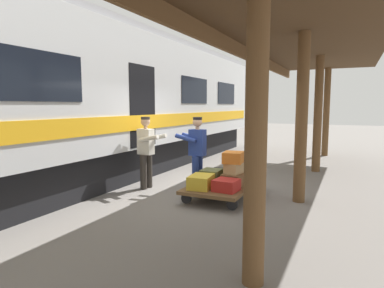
# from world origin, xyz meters

# --- Properties ---
(ground_plane) EXTENTS (60.00, 60.00, 0.00)m
(ground_plane) POSITION_xyz_m (0.00, 0.00, 0.00)
(ground_plane) COLOR slate
(platform_canopy) EXTENTS (3.20, 14.92, 3.56)m
(platform_canopy) POSITION_xyz_m (-1.80, 0.00, 3.28)
(platform_canopy) COLOR brown
(platform_canopy) RESTS_ON ground_plane
(train_car) EXTENTS (3.02, 17.40, 4.00)m
(train_car) POSITION_xyz_m (3.41, 0.00, 2.06)
(train_car) COLOR silver
(train_car) RESTS_ON ground_plane
(luggage_cart) EXTENTS (1.21, 2.02, 0.29)m
(luggage_cart) POSITION_xyz_m (-0.32, 0.31, 0.24)
(luggage_cart) COLOR brown
(luggage_cart) RESTS_ON ground_plane
(suitcase_red_plastic) EXTENTS (0.48, 0.48, 0.23)m
(suitcase_red_plastic) POSITION_xyz_m (-0.59, 0.87, 0.40)
(suitcase_red_plastic) COLOR #AD231E
(suitcase_red_plastic) RESTS_ON luggage_cart
(suitcase_black_hardshell) EXTENTS (0.48, 0.58, 0.19)m
(suitcase_black_hardshell) POSITION_xyz_m (-0.05, -0.24, 0.38)
(suitcase_black_hardshell) COLOR black
(suitcase_black_hardshell) RESTS_ON luggage_cart
(suitcase_slate_roller) EXTENTS (0.46, 0.65, 0.20)m
(suitcase_slate_roller) POSITION_xyz_m (-0.59, -0.24, 0.39)
(suitcase_slate_roller) COLOR #4C515B
(suitcase_slate_roller) RESTS_ON luggage_cart
(suitcase_olive_duffel) EXTENTS (0.43, 0.48, 0.29)m
(suitcase_olive_duffel) POSITION_xyz_m (-0.05, 0.31, 0.43)
(suitcase_olive_duffel) COLOR brown
(suitcase_olive_duffel) RESTS_ON luggage_cart
(suitcase_brown_leather) EXTENTS (0.47, 0.64, 0.25)m
(suitcase_brown_leather) POSITION_xyz_m (-0.59, 0.31, 0.41)
(suitcase_brown_leather) COLOR brown
(suitcase_brown_leather) RESTS_ON luggage_cart
(suitcase_yellow_case) EXTENTS (0.49, 0.65, 0.26)m
(suitcase_yellow_case) POSITION_xyz_m (-0.05, 0.87, 0.42)
(suitcase_yellow_case) COLOR gold
(suitcase_yellow_case) RESTS_ON luggage_cart
(suitcase_tan_vintage) EXTENTS (0.38, 0.46, 0.22)m
(suitcase_tan_vintage) POSITION_xyz_m (-0.57, 0.30, 0.64)
(suitcase_tan_vintage) COLOR tan
(suitcase_tan_vintage) RESTS_ON suitcase_brown_leather
(suitcase_orange_carryall) EXTENTS (0.45, 0.51, 0.23)m
(suitcase_orange_carryall) POSITION_xyz_m (-0.53, 0.28, 0.87)
(suitcase_orange_carryall) COLOR #CC6B23
(suitcase_orange_carryall) RESTS_ON suitcase_tan_vintage
(suitcase_burgundy_valise) EXTENTS (0.48, 0.52, 0.24)m
(suitcase_burgundy_valise) POSITION_xyz_m (-0.62, -0.21, 0.61)
(suitcase_burgundy_valise) COLOR maroon
(suitcase_burgundy_valise) RESTS_ON suitcase_slate_roller
(porter_in_overalls) EXTENTS (0.67, 0.44, 1.70)m
(porter_in_overalls) POSITION_xyz_m (0.43, 0.05, 0.93)
(porter_in_overalls) COLOR navy
(porter_in_overalls) RESTS_ON ground_plane
(porter_by_door) EXTENTS (0.69, 0.47, 1.70)m
(porter_by_door) POSITION_xyz_m (1.57, 0.40, 0.93)
(porter_by_door) COLOR #332D28
(porter_by_door) RESTS_ON ground_plane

